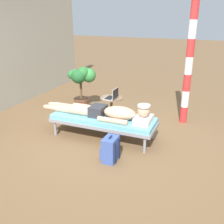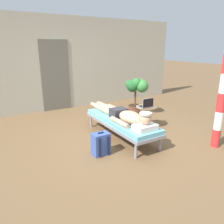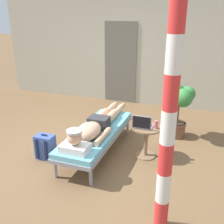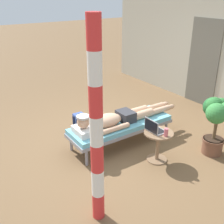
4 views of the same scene
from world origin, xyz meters
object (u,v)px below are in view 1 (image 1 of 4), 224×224
at_px(side_table, 111,105).
at_px(laptop, 113,96).
at_px(drink_glass, 114,93).
at_px(lounge_chair, 103,120).
at_px(potted_plant, 82,81).
at_px(person_reclining, 108,112).
at_px(backpack, 110,149).
at_px(porch_post, 189,66).

height_order(side_table, laptop, laptop).
distance_m(side_table, drink_glass, 0.28).
xyz_separation_m(lounge_chair, potted_plant, (1.19, 1.07, 0.35)).
bearing_deg(person_reclining, side_table, 18.09).
height_order(person_reclining, laptop, laptop).
distance_m(side_table, laptop, 0.24).
height_order(person_reclining, backpack, person_reclining).
bearing_deg(lounge_chair, backpack, -148.41).
relative_size(side_table, potted_plant, 0.50).
relative_size(laptop, porch_post, 0.13).
relative_size(drink_glass, porch_post, 0.05).
bearing_deg(side_table, porch_post, -70.63).
bearing_deg(porch_post, backpack, 157.33).
distance_m(person_reclining, porch_post, 1.92).
relative_size(person_reclining, laptop, 7.00).
xyz_separation_m(person_reclining, potted_plant, (1.19, 1.17, 0.18)).
bearing_deg(laptop, potted_plant, 64.87).
bearing_deg(potted_plant, lounge_chair, -138.08).
relative_size(side_table, backpack, 1.23).
distance_m(laptop, potted_plant, 1.06).
xyz_separation_m(backpack, potted_plant, (1.91, 1.51, 0.50)).
bearing_deg(lounge_chair, side_table, 11.74).
height_order(backpack, porch_post, porch_post).
distance_m(drink_glass, potted_plant, 0.93).
xyz_separation_m(lounge_chair, laptop, (0.74, 0.12, 0.24)).
relative_size(person_reclining, potted_plant, 2.07).
relative_size(person_reclining, drink_glass, 16.72).
bearing_deg(drink_glass, backpack, -159.75).
bearing_deg(backpack, lounge_chair, 31.59).
height_order(side_table, porch_post, porch_post).
relative_size(lounge_chair, person_reclining, 0.90).
relative_size(potted_plant, porch_post, 0.43).
bearing_deg(side_table, person_reclining, -161.91).
xyz_separation_m(side_table, porch_post, (0.51, -1.46, 0.86)).
distance_m(person_reclining, laptop, 0.78).
height_order(backpack, potted_plant, potted_plant).
bearing_deg(person_reclining, backpack, -154.25).
distance_m(backpack, potted_plant, 2.49).
height_order(potted_plant, porch_post, porch_post).
distance_m(lounge_chair, person_reclining, 0.20).
relative_size(lounge_chair, backpack, 4.63).
xyz_separation_m(lounge_chair, side_table, (0.80, 0.17, 0.01)).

